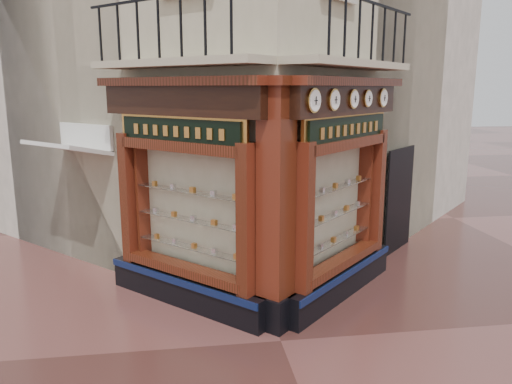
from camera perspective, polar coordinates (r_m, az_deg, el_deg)
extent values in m
plane|color=#43231F|center=(7.99, 2.85, -16.64)|extent=(80.00, 80.00, 0.00)
cube|color=beige|center=(15.65, -12.81, 17.74)|extent=(11.31, 11.31, 11.00)
cube|color=beige|center=(16.09, 5.97, 17.79)|extent=(11.31, 11.31, 11.00)
cube|color=black|center=(9.14, -8.08, -11.03)|extent=(2.72, 2.72, 0.55)
cube|color=#0C173D|center=(8.93, -8.99, -10.12)|extent=(2.50, 2.50, 0.12)
cube|color=#321509|center=(7.77, -1.03, -3.33)|extent=(0.37, 0.37, 2.45)
cube|color=#321509|center=(9.69, -14.23, -0.65)|extent=(0.37, 0.37, 2.45)
cube|color=beige|center=(8.91, -6.86, -1.62)|extent=(1.80, 1.80, 2.10)
cube|color=black|center=(8.45, -8.64, 10.29)|extent=(2.69, 2.69, 0.50)
cube|color=#321509|center=(8.40, -9.05, 12.39)|extent=(2.86, 2.86, 0.14)
cube|color=black|center=(9.56, 9.66, -10.03)|extent=(2.72, 2.72, 0.55)
cube|color=#0C173D|center=(9.41, 10.75, -9.04)|extent=(2.50, 2.50, 0.12)
cube|color=#321509|center=(7.93, 5.38, -3.08)|extent=(0.37, 0.37, 2.45)
cube|color=#321509|center=(10.36, 13.50, 0.18)|extent=(0.37, 0.37, 2.45)
cube|color=beige|center=(9.27, 8.16, -1.12)|extent=(1.80, 1.80, 2.10)
cube|color=black|center=(8.90, 10.29, 10.31)|extent=(2.69, 2.69, 0.50)
cube|color=#321509|center=(8.87, 10.78, 12.29)|extent=(2.86, 2.86, 0.14)
cube|color=black|center=(8.30, 2.19, -13.35)|extent=(0.78, 0.78, 0.55)
cube|color=#321509|center=(7.69, 2.30, -0.24)|extent=(0.64, 0.64, 3.50)
cube|color=#321509|center=(7.52, 2.41, 12.61)|extent=(0.85, 0.85, 0.14)
cube|color=#BEB194|center=(8.39, -9.22, 14.36)|extent=(2.97, 2.97, 0.12)
cube|color=#BEB194|center=(8.87, 10.97, 14.16)|extent=(2.97, 2.97, 0.12)
cube|color=black|center=(8.82, 13.28, 20.28)|extent=(2.36, 2.36, 0.04)
cylinder|color=#C09140|center=(7.60, 6.59, 10.34)|extent=(0.30, 0.30, 0.37)
cylinder|color=white|center=(7.58, 6.79, 10.34)|extent=(0.24, 0.24, 0.32)
cube|color=black|center=(7.57, 6.89, 10.33)|extent=(0.02, 0.02, 0.12)
cube|color=black|center=(7.57, 6.89, 10.33)|extent=(0.07, 0.07, 0.01)
cylinder|color=#C09140|center=(8.15, 8.86, 10.37)|extent=(0.28, 0.28, 0.35)
cylinder|color=white|center=(8.13, 9.05, 10.37)|extent=(0.23, 0.23, 0.30)
cube|color=black|center=(8.13, 9.15, 10.36)|extent=(0.02, 0.02, 0.12)
cube|color=black|center=(8.13, 9.15, 10.36)|extent=(0.07, 0.07, 0.01)
cylinder|color=#C09140|center=(8.77, 11.05, 10.39)|extent=(0.27, 0.27, 0.33)
cylinder|color=white|center=(8.76, 11.23, 10.38)|extent=(0.22, 0.22, 0.28)
cube|color=black|center=(8.75, 11.32, 10.38)|extent=(0.02, 0.02, 0.11)
cube|color=black|center=(8.75, 11.32, 10.38)|extent=(0.07, 0.07, 0.01)
cylinder|color=#C09140|center=(9.28, 12.61, 10.39)|extent=(0.25, 0.25, 0.31)
cylinder|color=white|center=(9.27, 12.78, 10.38)|extent=(0.20, 0.20, 0.27)
cube|color=black|center=(9.27, 12.86, 10.38)|extent=(0.02, 0.02, 0.10)
cube|color=black|center=(9.27, 12.86, 10.38)|extent=(0.06, 0.06, 0.01)
cylinder|color=#C09140|center=(9.91, 14.27, 10.38)|extent=(0.29, 0.29, 0.35)
cylinder|color=white|center=(9.90, 14.44, 10.37)|extent=(0.23, 0.23, 0.30)
cube|color=black|center=(9.90, 14.52, 10.37)|extent=(0.02, 0.02, 0.12)
cube|color=black|center=(9.90, 14.52, 10.37)|extent=(0.07, 0.07, 0.01)
cube|color=#C6853A|center=(8.45, -8.73, 6.89)|extent=(2.08, 2.08, 0.56)
cube|color=black|center=(8.42, -8.92, 6.87)|extent=(1.94, 1.94, 0.42)
cube|color=#C6853A|center=(8.91, 10.41, 7.08)|extent=(2.16, 2.16, 0.58)
cube|color=black|center=(8.89, 10.64, 7.06)|extent=(2.01, 2.01, 0.43)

